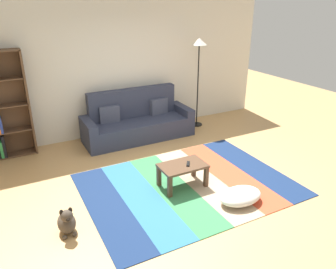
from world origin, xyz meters
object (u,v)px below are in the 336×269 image
at_px(dog, 67,222).
at_px(couch, 137,122).
at_px(tv_remote, 188,164).
at_px(pouf, 240,196).
at_px(standing_lamp, 199,54).
at_px(coffee_table, 183,169).

bearing_deg(dog, couch, 51.00).
height_order(couch, tv_remote, couch).
bearing_deg(couch, dog, -129.00).
xyz_separation_m(couch, pouf, (0.37, -2.92, -0.23)).
relative_size(dog, standing_lamp, 0.20).
xyz_separation_m(coffee_table, dog, (-1.82, -0.28, -0.15)).
height_order(couch, dog, couch).
relative_size(couch, tv_remote, 15.07).
height_order(coffee_table, dog, dog).
relative_size(coffee_table, pouf, 1.09).
distance_m(standing_lamp, tv_remote, 2.97).
xyz_separation_m(couch, dog, (-1.96, -2.43, -0.18)).
distance_m(couch, tv_remote, 2.18).
bearing_deg(dog, coffee_table, 8.79).
relative_size(standing_lamp, tv_remote, 13.02).
height_order(couch, pouf, couch).
distance_m(dog, tv_remote, 1.93).
distance_m(coffee_table, tv_remote, 0.12).
xyz_separation_m(dog, standing_lamp, (3.46, 2.46, 1.47)).
relative_size(couch, dog, 5.69).
xyz_separation_m(couch, tv_remote, (-0.06, -2.17, 0.05)).
relative_size(pouf, dog, 1.65).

